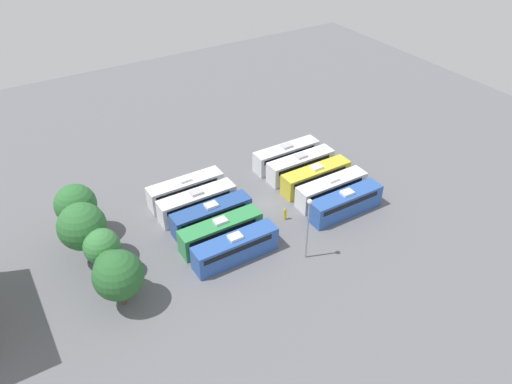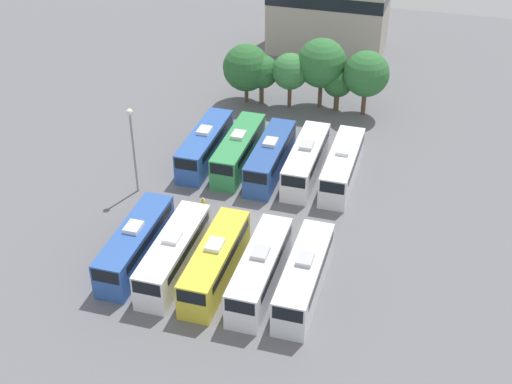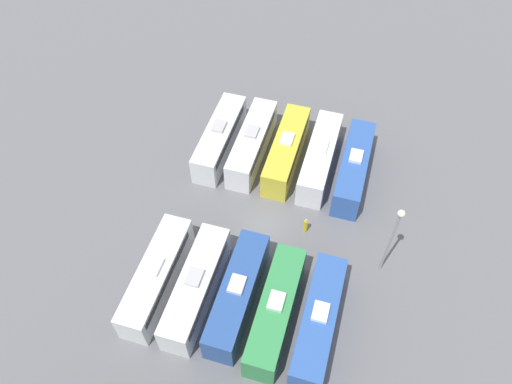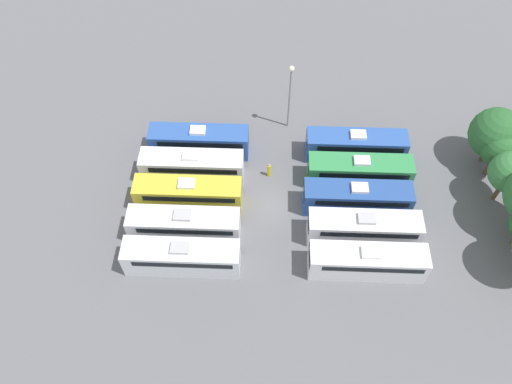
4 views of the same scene
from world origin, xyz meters
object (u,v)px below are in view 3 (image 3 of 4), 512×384
bus_3 (252,143)px  worker_person (306,226)px  bus_8 (196,287)px  bus_1 (320,157)px  bus_6 (276,310)px  bus_2 (286,150)px  bus_7 (237,294)px  bus_0 (354,167)px  bus_4 (220,138)px  bus_9 (157,276)px  bus_5 (318,321)px  light_pole (394,232)px

bus_3 → worker_person: 10.85m
bus_8 → bus_1: bearing=-111.9°
bus_6 → bus_8: (6.80, -0.15, 0.00)m
bus_2 → bus_3: 3.61m
bus_6 → bus_7: (3.35, -0.50, 0.00)m
bus_0 → worker_person: (3.04, 7.49, -0.87)m
bus_6 → bus_7: size_ratio=1.00×
bus_0 → bus_1: 3.47m
bus_4 → bus_6: (-10.47, 16.83, 0.00)m
bus_0 → bus_9: 21.53m
bus_5 → worker_person: (3.05, -9.13, -0.87)m
bus_0 → bus_5: (-0.00, 16.62, 0.00)m
bus_2 → bus_5: size_ratio=1.00×
bus_8 → bus_6: bearing=178.7°
bus_8 → bus_5: bearing=179.6°
bus_7 → bus_9: same height
bus_3 → bus_5: (-10.52, 16.94, 0.00)m
bus_6 → bus_7: same height
bus_3 → bus_8: bearing=90.9°
bus_1 → bus_8: 18.24m
bus_0 → bus_5: 16.62m
bus_3 → bus_8: (-0.26, 16.87, 0.00)m
bus_5 → bus_7: bearing=-3.5°
bus_0 → bus_3: bearing=-1.8°
bus_1 → worker_person: (-0.40, 7.86, -0.87)m
worker_person → bus_5: bearing=108.5°
bus_5 → bus_9: same height
bus_2 → bus_4: size_ratio=1.00×
bus_2 → bus_8: same height
bus_0 → bus_2: (6.91, -0.36, 0.00)m
bus_5 → light_pole: bearing=-120.2°
bus_0 → bus_3: (10.52, -0.32, 0.00)m
bus_0 → worker_person: bus_0 is taller
worker_person → bus_2: bearing=-63.8°
bus_7 → bus_5: bearing=176.5°
bus_9 → worker_person: bearing=-139.8°
bus_8 → bus_9: bearing=0.1°
bus_3 → bus_5: size_ratio=1.00×
bus_8 → light_pole: size_ratio=1.23×
bus_0 → bus_6: same height
bus_1 → bus_7: same height
bus_9 → bus_4: bearing=-89.4°
bus_9 → light_pole: size_ratio=1.23×
bus_4 → worker_person: size_ratio=5.73×
bus_3 → bus_7: bearing=102.7°
bus_5 → bus_8: size_ratio=1.00×
bus_2 → bus_9: bearing=67.9°
bus_9 → bus_2: bearing=-112.1°
bus_4 → bus_8: bearing=102.4°
bus_0 → bus_5: size_ratio=1.00×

